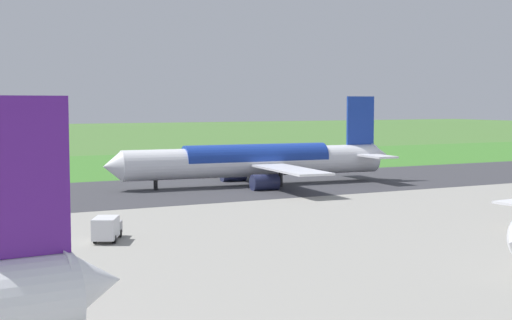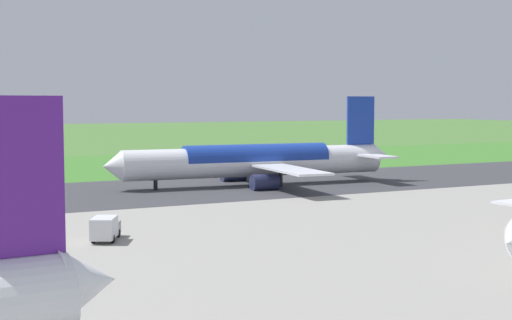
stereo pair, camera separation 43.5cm
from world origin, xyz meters
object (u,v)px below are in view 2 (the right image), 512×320
object	(u,v)px
traffic_cone_orange	(227,162)
no_stopping_sign	(244,158)
service_truck_baggage	(105,228)
airliner_main	(258,161)

from	to	relation	value
traffic_cone_orange	no_stopping_sign	bearing A→B (deg)	132.29
service_truck_baggage	no_stopping_sign	xyz separation A→B (m)	(-56.20, -82.50, -0.03)
airliner_main	no_stopping_sign	distance (m)	46.43
airliner_main	no_stopping_sign	size ratio (longest dim) A/B	23.62
no_stopping_sign	traffic_cone_orange	world-z (taller)	no_stopping_sign
service_truck_baggage	traffic_cone_orange	world-z (taller)	service_truck_baggage
no_stopping_sign	traffic_cone_orange	bearing A→B (deg)	-47.71
service_truck_baggage	traffic_cone_orange	distance (m)	100.96
service_truck_baggage	no_stopping_sign	world-z (taller)	service_truck_baggage
no_stopping_sign	service_truck_baggage	bearing A→B (deg)	55.73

